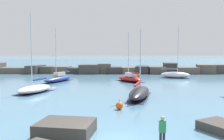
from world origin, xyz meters
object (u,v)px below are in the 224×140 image
at_px(sailboat_moored_5, 139,93).
at_px(mooring_buoy_far_side, 138,75).
at_px(sailboat_moored_4, 58,78).
at_px(person_on_rocks, 162,130).
at_px(mooring_buoy_orange_near, 119,106).
at_px(sailboat_moored_3, 34,89).
at_px(sailboat_moored_0, 130,78).
at_px(sailboat_moored_2, 175,75).

height_order(sailboat_moored_5, mooring_buoy_far_side, sailboat_moored_5).
relative_size(sailboat_moored_4, person_on_rocks, 5.29).
relative_size(sailboat_moored_5, mooring_buoy_orange_near, 9.61).
bearing_deg(person_on_rocks, mooring_buoy_far_side, 86.64).
bearing_deg(mooring_buoy_far_side, sailboat_moored_4, -150.63).
bearing_deg(sailboat_moored_4, sailboat_moored_3, -91.74).
relative_size(sailboat_moored_0, mooring_buoy_far_side, 10.78).
bearing_deg(sailboat_moored_3, person_on_rocks, -54.61).
xyz_separation_m(sailboat_moored_3, sailboat_moored_5, (13.04, -3.30, 0.06)).
bearing_deg(sailboat_moored_0, sailboat_moored_3, -136.92).
bearing_deg(sailboat_moored_3, sailboat_moored_4, 88.26).
bearing_deg(person_on_rocks, mooring_buoy_orange_near, 103.59).
height_order(sailboat_moored_2, sailboat_moored_3, sailboat_moored_2).
relative_size(sailboat_moored_3, mooring_buoy_orange_near, 11.53).
bearing_deg(sailboat_moored_2, mooring_buoy_orange_near, -113.03).
relative_size(sailboat_moored_0, person_on_rocks, 4.90).
distance_m(sailboat_moored_4, person_on_rocks, 32.39).
relative_size(sailboat_moored_2, mooring_buoy_orange_near, 12.02).
height_order(sailboat_moored_0, sailboat_moored_5, sailboat_moored_0).
bearing_deg(person_on_rocks, sailboat_moored_5, 89.32).
distance_m(sailboat_moored_2, sailboat_moored_3, 28.63).
height_order(sailboat_moored_2, sailboat_moored_5, sailboat_moored_2).
relative_size(sailboat_moored_4, mooring_buoy_far_side, 11.65).
xyz_separation_m(sailboat_moored_2, person_on_rocks, (-9.35, -36.16, 0.33)).
height_order(sailboat_moored_5, person_on_rocks, sailboat_moored_5).
xyz_separation_m(sailboat_moored_5, mooring_buoy_far_side, (2.07, 23.36, -0.28)).
distance_m(sailboat_moored_2, sailboat_moored_5, 23.24).
relative_size(sailboat_moored_3, mooring_buoy_far_side, 12.63).
relative_size(mooring_buoy_far_side, person_on_rocks, 0.45).
relative_size(sailboat_moored_4, sailboat_moored_5, 1.11).
height_order(sailboat_moored_4, mooring_buoy_orange_near, sailboat_moored_4).
bearing_deg(mooring_buoy_orange_near, sailboat_moored_5, 67.84).
bearing_deg(sailboat_moored_2, mooring_buoy_far_side, 164.24).
bearing_deg(sailboat_moored_0, sailboat_moored_4, -178.75).
relative_size(sailboat_moored_0, mooring_buoy_orange_near, 9.84).
relative_size(sailboat_moored_5, person_on_rocks, 4.78).
xyz_separation_m(sailboat_moored_0, sailboat_moored_2, (9.35, 6.02, 0.08)).
xyz_separation_m(sailboat_moored_3, sailboat_moored_4, (0.36, 11.76, 0.08)).
height_order(sailboat_moored_3, mooring_buoy_far_side, sailboat_moored_3).
bearing_deg(mooring_buoy_orange_near, mooring_buoy_far_side, 81.37).
xyz_separation_m(sailboat_moored_2, sailboat_moored_4, (-21.86, -6.29, -0.06)).
xyz_separation_m(sailboat_moored_4, mooring_buoy_far_side, (14.75, 8.30, -0.30)).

